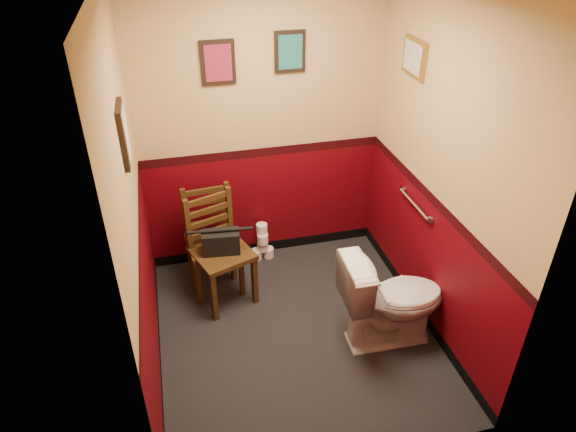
% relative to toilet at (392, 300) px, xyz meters
% --- Properties ---
extents(floor, '(2.20, 2.40, 0.00)m').
position_rel_toilet_xyz_m(floor, '(-0.72, 0.23, -0.41)').
color(floor, black).
rests_on(floor, ground).
extents(wall_back, '(2.20, 0.00, 2.70)m').
position_rel_toilet_xyz_m(wall_back, '(-0.72, 1.43, 0.94)').
color(wall_back, '#4B030A').
rests_on(wall_back, ground).
extents(wall_front, '(2.20, 0.00, 2.70)m').
position_rel_toilet_xyz_m(wall_front, '(-0.72, -0.97, 0.94)').
color(wall_front, '#4B030A').
rests_on(wall_front, ground).
extents(wall_left, '(0.00, 2.40, 2.70)m').
position_rel_toilet_xyz_m(wall_left, '(-1.82, 0.23, 0.94)').
color(wall_left, '#4B030A').
rests_on(wall_left, ground).
extents(wall_right, '(0.00, 2.40, 2.70)m').
position_rel_toilet_xyz_m(wall_right, '(0.38, 0.23, 0.94)').
color(wall_right, '#4B030A').
rests_on(wall_right, ground).
extents(grab_bar, '(0.05, 0.56, 0.06)m').
position_rel_toilet_xyz_m(grab_bar, '(0.35, 0.48, 0.54)').
color(grab_bar, silver).
rests_on(grab_bar, wall_right).
extents(framed_print_back_a, '(0.28, 0.04, 0.36)m').
position_rel_toilet_xyz_m(framed_print_back_a, '(-1.07, 1.41, 1.54)').
color(framed_print_back_a, black).
rests_on(framed_print_back_a, wall_back).
extents(framed_print_back_b, '(0.26, 0.04, 0.34)m').
position_rel_toilet_xyz_m(framed_print_back_b, '(-0.47, 1.41, 1.59)').
color(framed_print_back_b, black).
rests_on(framed_print_back_b, wall_back).
extents(framed_print_left, '(0.04, 0.30, 0.38)m').
position_rel_toilet_xyz_m(framed_print_left, '(-1.80, 0.33, 1.44)').
color(framed_print_left, black).
rests_on(framed_print_left, wall_left).
extents(framed_print_right, '(0.04, 0.34, 0.28)m').
position_rel_toilet_xyz_m(framed_print_right, '(0.36, 0.83, 1.64)').
color(framed_print_right, olive).
rests_on(framed_print_right, wall_right).
extents(toilet, '(0.84, 0.48, 0.81)m').
position_rel_toilet_xyz_m(toilet, '(0.00, 0.00, 0.00)').
color(toilet, white).
rests_on(toilet, floor).
extents(toilet_brush, '(0.13, 0.13, 0.46)m').
position_rel_toilet_xyz_m(toilet_brush, '(0.17, 0.20, -0.33)').
color(toilet_brush, silver).
rests_on(toilet_brush, floor).
extents(chair_left, '(0.49, 0.49, 0.96)m').
position_rel_toilet_xyz_m(chair_left, '(-1.27, 1.04, 0.08)').
color(chair_left, '#442C14').
rests_on(chair_left, floor).
extents(chair_right, '(0.59, 0.59, 0.99)m').
position_rel_toilet_xyz_m(chair_right, '(-1.24, 0.85, 0.09)').
color(chair_right, '#442C14').
rests_on(chair_right, floor).
extents(handbag, '(0.33, 0.19, 0.23)m').
position_rel_toilet_xyz_m(handbag, '(-1.22, 0.81, 0.21)').
color(handbag, black).
rests_on(handbag, chair_right).
extents(tp_stack, '(0.23, 0.14, 0.39)m').
position_rel_toilet_xyz_m(tp_stack, '(-0.77, 1.32, -0.24)').
color(tp_stack, silver).
rests_on(tp_stack, floor).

